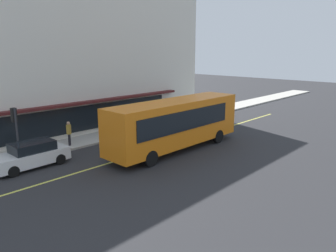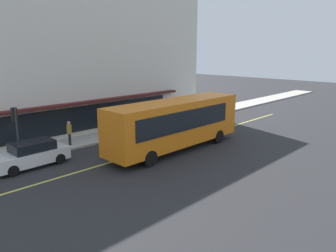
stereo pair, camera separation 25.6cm
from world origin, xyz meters
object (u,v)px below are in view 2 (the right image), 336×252
object	(u,v)px
bus	(176,122)
traffic_light	(15,120)
pedestrian_waiting	(109,120)
car_white	(31,154)
pedestrian_mid_block	(69,131)
car_black	(143,130)

from	to	relation	value
bus	traffic_light	world-z (taller)	bus
traffic_light	pedestrian_waiting	xyz separation A→B (m)	(8.05, 1.24, -1.37)
bus	car_white	bearing A→B (deg)	154.68
traffic_light	pedestrian_waiting	size ratio (longest dim) A/B	1.89
traffic_light	pedestrian_mid_block	world-z (taller)	traffic_light
bus	pedestrian_waiting	xyz separation A→B (m)	(-0.43, 7.20, -0.82)
pedestrian_waiting	pedestrian_mid_block	world-z (taller)	pedestrian_mid_block
traffic_light	pedestrian_waiting	distance (m)	8.26
car_black	pedestrian_waiting	xyz separation A→B (m)	(-0.76, 3.33, 0.42)
pedestrian_mid_block	car_white	bearing A→B (deg)	-152.31
pedestrian_waiting	pedestrian_mid_block	size ratio (longest dim) A/B	0.96
pedestrian_mid_block	car_black	bearing A→B (deg)	-21.56
pedestrian_mid_block	bus	bearing A→B (deg)	-50.65
car_white	car_black	bearing A→B (deg)	-0.92
car_white	pedestrian_mid_block	distance (m)	4.13
car_black	pedestrian_mid_block	bearing A→B (deg)	158.44
bus	car_black	world-z (taller)	bus
traffic_light	car_white	distance (m)	2.64
traffic_light	car_white	world-z (taller)	traffic_light
bus	car_white	world-z (taller)	bus
bus	car_black	xyz separation A→B (m)	(0.33, 3.87, -1.24)
traffic_light	pedestrian_mid_block	bearing A→B (deg)	-0.62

